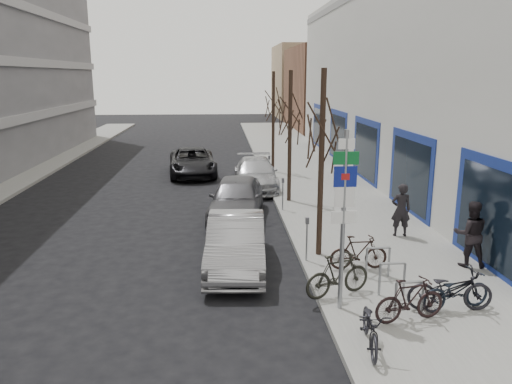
{
  "coord_description": "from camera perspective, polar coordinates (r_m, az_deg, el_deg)",
  "views": [
    {
      "loc": [
        -0.24,
        -10.26,
        5.31
      ],
      "look_at": [
        0.76,
        3.77,
        2.0
      ],
      "focal_mm": 35.0,
      "sensor_mm": 36.0,
      "label": 1
    }
  ],
  "objects": [
    {
      "name": "ground",
      "position": [
        11.55,
        -2.53,
        -14.12
      ],
      "size": [
        120.0,
        120.0,
        0.0
      ],
      "primitive_type": "plane",
      "color": "black",
      "rests_on": "ground"
    },
    {
      "name": "sidewalk_east",
      "position": [
        21.46,
        8.8,
        -1.05
      ],
      "size": [
        5.0,
        70.0,
        0.15
      ],
      "primitive_type": "cube",
      "color": "slate",
      "rests_on": "ground"
    },
    {
      "name": "brick_building_far",
      "position": [
        51.99,
        10.89,
        11.55
      ],
      "size": [
        12.0,
        14.0,
        8.0
      ],
      "primitive_type": "cube",
      "color": "brown",
      "rests_on": "ground"
    },
    {
      "name": "tan_building_far",
      "position": [
        66.7,
        7.99,
        12.41
      ],
      "size": [
        13.0,
        12.0,
        9.0
      ],
      "primitive_type": "cube",
      "color": "#937A5B",
      "rests_on": "ground"
    },
    {
      "name": "highway_sign_pole",
      "position": [
        10.96,
        9.99,
        -2.04
      ],
      "size": [
        0.55,
        0.1,
        4.2
      ],
      "color": "gray",
      "rests_on": "ground"
    },
    {
      "name": "bike_rack",
      "position": [
        12.48,
        15.3,
        -9.12
      ],
      "size": [
        0.66,
        2.26,
        0.83
      ],
      "color": "gray",
      "rests_on": "sidewalk_east"
    },
    {
      "name": "tree_near",
      "position": [
        14.1,
        7.62,
        8.22
      ],
      "size": [
        1.8,
        1.8,
        5.5
      ],
      "color": "black",
      "rests_on": "ground"
    },
    {
      "name": "tree_mid",
      "position": [
        20.49,
        3.94,
        9.83
      ],
      "size": [
        1.8,
        1.8,
        5.5
      ],
      "color": "black",
      "rests_on": "ground"
    },
    {
      "name": "tree_far",
      "position": [
        26.94,
        2.0,
        10.66
      ],
      "size": [
        1.8,
        1.8,
        5.5
      ],
      "color": "black",
      "rests_on": "ground"
    },
    {
      "name": "meter_front",
      "position": [
        14.17,
        5.84,
        -4.89
      ],
      "size": [
        0.1,
        0.08,
        1.27
      ],
      "color": "gray",
      "rests_on": "sidewalk_east"
    },
    {
      "name": "meter_mid",
      "position": [
        19.42,
        3.09,
        0.14
      ],
      "size": [
        0.1,
        0.08,
        1.27
      ],
      "color": "gray",
      "rests_on": "sidewalk_east"
    },
    {
      "name": "meter_back",
      "position": [
        24.77,
        1.52,
        3.01
      ],
      "size": [
        0.1,
        0.08,
        1.27
      ],
      "color": "gray",
      "rests_on": "sidewalk_east"
    },
    {
      "name": "bike_near_left",
      "position": [
        10.15,
        13.01,
        -14.38
      ],
      "size": [
        0.75,
        1.73,
        1.02
      ],
      "primitive_type": "imported",
      "rotation": [
        0.0,
        0.0,
        -0.15
      ],
      "color": "black",
      "rests_on": "sidewalk_east"
    },
    {
      "name": "bike_near_right",
      "position": [
        11.33,
        17.18,
        -11.66
      ],
      "size": [
        1.71,
        0.81,
        1.0
      ],
      "primitive_type": "imported",
      "rotation": [
        0.0,
        0.0,
        1.77
      ],
      "color": "black",
      "rests_on": "sidewalk_east"
    },
    {
      "name": "bike_mid_curb",
      "position": [
        12.2,
        21.93,
        -10.1
      ],
      "size": [
        1.78,
        0.88,
        1.04
      ],
      "primitive_type": "imported",
      "rotation": [
        0.0,
        0.0,
        1.79
      ],
      "color": "black",
      "rests_on": "sidewalk_east"
    },
    {
      "name": "bike_mid_inner",
      "position": [
        12.16,
        9.34,
        -9.29
      ],
      "size": [
        1.84,
        1.11,
        1.07
      ],
      "primitive_type": "imported",
      "rotation": [
        0.0,
        0.0,
        1.93
      ],
      "color": "black",
      "rests_on": "sidewalk_east"
    },
    {
      "name": "bike_far_curb",
      "position": [
        12.1,
        21.32,
        -9.95
      ],
      "size": [
        1.94,
        0.73,
        1.16
      ],
      "primitive_type": "imported",
      "rotation": [
        0.0,
        0.0,
        1.49
      ],
      "color": "black",
      "rests_on": "sidewalk_east"
    },
    {
      "name": "bike_far_inner",
      "position": [
        13.87,
        11.65,
        -6.74
      ],
      "size": [
        1.62,
        0.52,
        0.97
      ],
      "primitive_type": "imported",
      "rotation": [
        0.0,
        0.0,
        1.6
      ],
      "color": "black",
      "rests_on": "sidewalk_east"
    },
    {
      "name": "parked_car_front",
      "position": [
        14.0,
        -2.3,
        -5.82
      ],
      "size": [
        1.82,
        4.57,
        1.48
      ],
      "primitive_type": "imported",
      "rotation": [
        0.0,
        0.0,
        -0.06
      ],
      "color": "gray",
      "rests_on": "ground"
    },
    {
      "name": "parked_car_mid",
      "position": [
        18.74,
        -2.25,
        -0.7
      ],
      "size": [
        2.48,
        4.9,
        1.6
      ],
      "primitive_type": "imported",
      "rotation": [
        0.0,
        0.0,
        -0.13
      ],
      "color": "#525157",
      "rests_on": "ground"
    },
    {
      "name": "parked_car_back",
      "position": [
        23.74,
        -0.05,
        2.08
      ],
      "size": [
        2.15,
        5.0,
        1.44
      ],
      "primitive_type": "imported",
      "rotation": [
        0.0,
        0.0,
        -0.03
      ],
      "color": "#ACACB1",
      "rests_on": "ground"
    },
    {
      "name": "lane_car",
      "position": [
        27.23,
        -7.28,
        3.43
      ],
      "size": [
        2.87,
        5.41,
        1.45
      ],
      "primitive_type": "imported",
      "rotation": [
        0.0,
        0.0,
        0.09
      ],
      "color": "black",
      "rests_on": "ground"
    },
    {
      "name": "pedestrian_near",
      "position": [
        16.9,
        16.22,
        -1.98
      ],
      "size": [
        0.67,
        0.47,
        1.76
      ],
      "primitive_type": "imported",
      "rotation": [
        0.0,
        0.0,
        3.07
      ],
      "color": "black",
      "rests_on": "sidewalk_east"
    },
    {
      "name": "pedestrian_far",
      "position": [
        14.87,
        23.32,
        -4.38
      ],
      "size": [
        0.78,
        0.61,
        1.87
      ],
      "primitive_type": "imported",
      "rotation": [
        0.0,
        0.0,
        2.91
      ],
      "color": "black",
      "rests_on": "sidewalk_east"
    }
  ]
}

